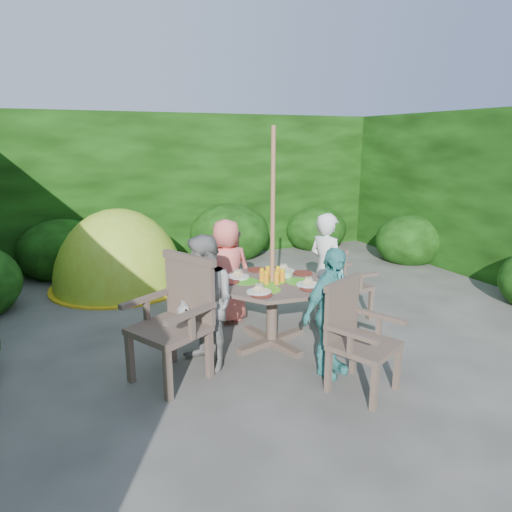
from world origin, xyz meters
name	(u,v)px	position (x,y,z in m)	size (l,w,h in m)	color
ground	(287,330)	(0.00, 0.00, 0.00)	(60.00, 60.00, 0.00)	#46433E
hedge_enclosure	(241,204)	(0.00, 1.33, 1.25)	(9.00, 9.00, 2.50)	black
patio_table	(272,291)	(-0.30, -0.22, 0.57)	(1.42, 1.42, 0.81)	#47382F
parasol_pole	(272,241)	(-0.31, -0.23, 1.10)	(0.04, 0.04, 2.20)	#985E3C
garden_chair_right	(342,281)	(0.76, 0.07, 0.46)	(0.48, 0.53, 0.86)	#47382F
garden_chair_left	(176,317)	(-1.37, -0.48, 0.56)	(0.78, 0.82, 1.05)	#47382F
garden_chair_back	(213,272)	(-0.58, 0.83, 0.52)	(0.70, 0.66, 0.97)	#47382F
garden_chair_front	(356,335)	(-0.04, -1.29, 0.48)	(0.69, 0.66, 0.91)	#47382F
child_right	(326,270)	(0.47, -0.02, 0.65)	(0.47, 0.31, 1.30)	white
child_left	(205,304)	(-1.08, -0.43, 0.63)	(0.61, 0.48, 1.25)	gray
child_back	(227,271)	(-0.51, 0.55, 0.60)	(0.59, 0.38, 1.21)	#FF7269
child_front	(331,313)	(-0.10, -1.00, 0.59)	(0.69, 0.29, 1.18)	#49ABA8
dome_tent	(121,286)	(-1.47, 2.39, 0.00)	(2.29, 2.29, 2.26)	#AFC325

